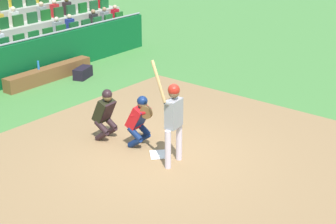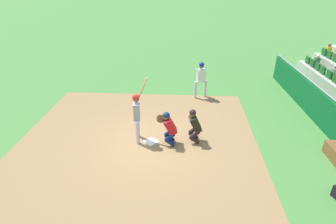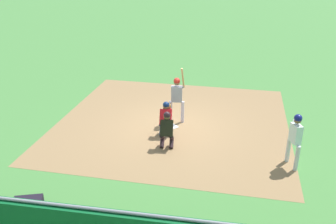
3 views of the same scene
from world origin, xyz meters
name	(u,v)px [view 1 (image 1 of 3)]	position (x,y,z in m)	size (l,w,h in m)	color
ground_plane	(160,155)	(0.00, 0.00, 0.00)	(160.00, 160.00, 0.00)	#48823D
infield_dirt_patch	(178,161)	(0.00, 0.50, 0.00)	(8.77, 8.57, 0.01)	#94714A
home_plate_marker	(160,154)	(0.00, 0.00, 0.02)	(0.44, 0.44, 0.02)	white
batter_at_plate	(173,115)	(0.15, 0.47, 1.13)	(0.61, 0.54, 2.31)	silver
catcher_crouching	(140,118)	(-0.07, -0.63, 0.71)	(0.49, 0.73, 1.27)	navy
home_plate_umpire	(106,112)	(0.11, -1.53, 0.70)	(0.49, 0.49, 1.28)	black
dugout_bench	(49,74)	(-2.00, -6.09, 0.22)	(3.24, 0.40, 0.44)	brown
water_bottle_on_bench	(38,65)	(-1.65, -6.15, 0.58)	(0.07, 0.07, 0.27)	blue
equipment_duffel_bag	(83,73)	(-2.81, -5.41, 0.18)	(0.72, 0.36, 0.35)	black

